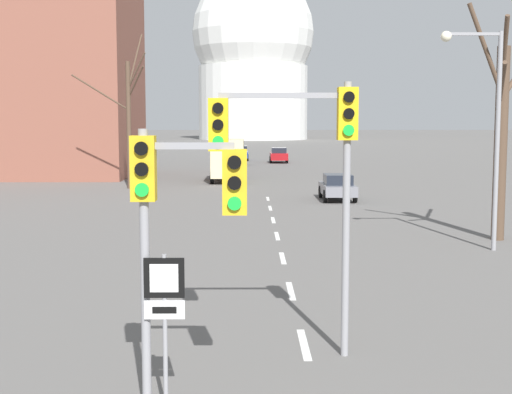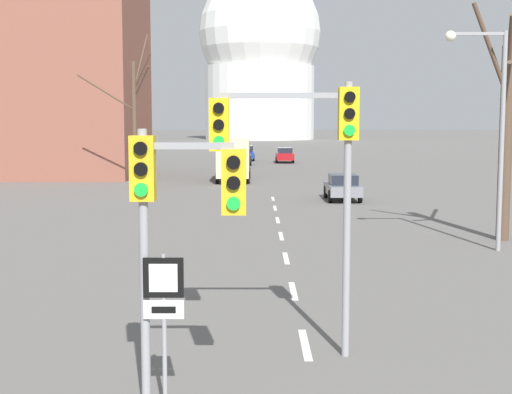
{
  "view_description": "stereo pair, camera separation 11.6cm",
  "coord_description": "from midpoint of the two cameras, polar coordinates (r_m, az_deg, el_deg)",
  "views": [
    {
      "loc": [
        -1.09,
        -6.09,
        4.39
      ],
      "look_at": [
        -0.96,
        6.65,
        3.05
      ],
      "focal_mm": 50.0,
      "sensor_mm": 36.0,
      "label": 1
    },
    {
      "loc": [
        -0.97,
        -6.09,
        4.39
      ],
      "look_at": [
        -0.96,
        6.65,
        3.05
      ],
      "focal_mm": 50.0,
      "sensor_mm": 36.0,
      "label": 2
    }
  ],
  "objects": [
    {
      "name": "traffic_signal_near_left",
      "position": [
        10.54,
        -6.15,
        -0.34
      ],
      "size": [
        1.7,
        0.34,
        4.29
      ],
      "color": "gray",
      "rests_on": "ground_plane"
    },
    {
      "name": "sedan_near_right",
      "position": [
        73.2,
        -1.07,
        3.24
      ],
      "size": [
        1.8,
        3.81,
        1.73
      ],
      "color": "black",
      "rests_on": "ground_plane"
    },
    {
      "name": "lane_stripe_3",
      "position": [
        23.17,
        2.51,
        -4.9
      ],
      "size": [
        0.16,
        2.0,
        0.01
      ],
      "primitive_type": "cube",
      "color": "silver",
      "rests_on": "ground_plane"
    },
    {
      "name": "bare_tree_left_near",
      "position": [
        47.85,
        -9.73,
        6.3
      ],
      "size": [
        4.93,
        3.34,
        10.32
      ],
      "color": "brown",
      "rests_on": "ground_plane"
    },
    {
      "name": "capitol_dome",
      "position": [
        184.63,
        0.28,
        11.25
      ],
      "size": [
        30.9,
        30.9,
        43.64
      ],
      "color": "silver",
      "rests_on": "ground_plane"
    },
    {
      "name": "street_lamp_right",
      "position": [
        25.39,
        18.34,
        6.21
      ],
      "size": [
        2.1,
        0.36,
        7.41
      ],
      "color": "gray",
      "rests_on": "ground_plane"
    },
    {
      "name": "route_sign_post",
      "position": [
        10.76,
        -7.12,
        -8.67
      ],
      "size": [
        0.6,
        0.08,
        2.45
      ],
      "color": "gray",
      "rests_on": "ground_plane"
    },
    {
      "name": "sedan_mid_centre",
      "position": [
        77.57,
        2.31,
        3.38
      ],
      "size": [
        1.94,
        4.28,
        1.64
      ],
      "color": "maroon",
      "rests_on": "ground_plane"
    },
    {
      "name": "sedan_near_left",
      "position": [
        40.4,
        6.98,
        0.83
      ],
      "size": [
        1.82,
        4.14,
        1.48
      ],
      "color": "slate",
      "rests_on": "ground_plane"
    },
    {
      "name": "sedan_far_right",
      "position": [
        64.42,
        -1.75,
        2.78
      ],
      "size": [
        1.76,
        4.26,
        1.5
      ],
      "color": "#B7B7BC",
      "rests_on": "ground_plane"
    },
    {
      "name": "bare_tree_right_near",
      "position": [
        27.83,
        19.4,
        4.99
      ],
      "size": [
        3.21,
        3.47,
        8.65
      ],
      "color": "brown",
      "rests_on": "ground_plane"
    },
    {
      "name": "lane_stripe_6",
      "position": [
        36.51,
        1.57,
        -0.89
      ],
      "size": [
        0.16,
        2.0,
        0.01
      ],
      "primitive_type": "cube",
      "color": "silver",
      "rests_on": "ground_plane"
    },
    {
      "name": "lane_stripe_7",
      "position": [
        40.98,
        1.39,
        -0.14
      ],
      "size": [
        0.16,
        2.0,
        0.01
      ],
      "primitive_type": "cube",
      "color": "silver",
      "rests_on": "ground_plane"
    },
    {
      "name": "delivery_truck",
      "position": [
        53.14,
        -1.78,
        3.11
      ],
      "size": [
        2.44,
        7.2,
        3.14
      ],
      "color": "#333842",
      "rests_on": "ground_plane"
    },
    {
      "name": "traffic_signal_centre_tall",
      "position": [
        13.09,
        3.99,
        3.87
      ],
      "size": [
        2.72,
        0.34,
        5.12
      ],
      "color": "gray",
      "rests_on": "ground_plane"
    },
    {
      "name": "lane_stripe_2",
      "position": [
        18.78,
        3.13,
        -7.5
      ],
      "size": [
        0.16,
        2.0,
        0.01
      ],
      "primitive_type": "cube",
      "color": "silver",
      "rests_on": "ground_plane"
    },
    {
      "name": "sedan_far_left",
      "position": [
        81.98,
        -0.79,
        3.53
      ],
      "size": [
        1.9,
        4.08,
        1.69
      ],
      "color": "navy",
      "rests_on": "ground_plane"
    },
    {
      "name": "lane_stripe_1",
      "position": [
        14.45,
        4.13,
        -11.67
      ],
      "size": [
        0.16,
        2.0,
        0.01
      ],
      "primitive_type": "cube",
      "color": "silver",
      "rests_on": "ground_plane"
    },
    {
      "name": "lane_stripe_5",
      "position": [
        32.05,
        1.8,
        -1.86
      ],
      "size": [
        0.16,
        2.0,
        0.01
      ],
      "primitive_type": "cube",
      "color": "silver",
      "rests_on": "ground_plane"
    },
    {
      "name": "apartment_block_left",
      "position": [
        62.29,
        -17.7,
        10.34
      ],
      "size": [
        18.0,
        14.0,
        18.79
      ],
      "primitive_type": "cube",
      "color": "brown",
      "rests_on": "ground_plane"
    },
    {
      "name": "lane_stripe_4",
      "position": [
        27.6,
        2.1,
        -3.14
      ],
      "size": [
        0.16,
        2.0,
        0.01
      ],
      "primitive_type": "cube",
      "color": "silver",
      "rests_on": "ground_plane"
    }
  ]
}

